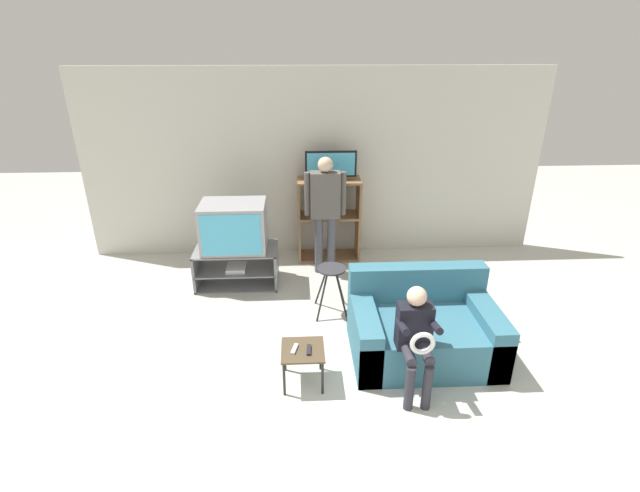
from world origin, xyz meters
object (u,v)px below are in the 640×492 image
at_px(folding_stool, 331,277).
at_px(person_seated_child, 416,334).
at_px(television_main, 234,226).
at_px(person_standing_adult, 325,205).
at_px(television_flat, 331,166).
at_px(couch, 422,329).
at_px(media_shelf, 329,219).
at_px(remote_control_white, 295,349).
at_px(tv_stand, 237,266).
at_px(remote_control_black, 309,350).
at_px(snack_table, 303,354).

distance_m(folding_stool, person_seated_child, 1.50).
distance_m(television_main, person_standing_adult, 1.19).
xyz_separation_m(television_flat, couch, (0.75, -2.28, -1.07)).
relative_size(media_shelf, remote_control_white, 8.07).
xyz_separation_m(folding_stool, couch, (0.85, -0.81, -0.18)).
height_order(media_shelf, couch, media_shelf).
relative_size(couch, person_seated_child, 1.38).
relative_size(tv_stand, media_shelf, 0.89).
height_order(remote_control_black, person_standing_adult, person_standing_adult).
distance_m(television_main, television_flat, 1.54).
xyz_separation_m(remote_control_black, remote_control_white, (-0.13, 0.02, 0.00)).
relative_size(television_main, couch, 0.57).
height_order(television_flat, remote_control_black, television_flat).
relative_size(remote_control_white, person_standing_adult, 0.09).
bearing_deg(snack_table, remote_control_black, -27.09).
bearing_deg(person_standing_adult, snack_table, -98.58).
xyz_separation_m(television_flat, person_standing_adult, (-0.10, -0.44, -0.39)).
bearing_deg(couch, tv_stand, 141.83).
relative_size(snack_table, couch, 0.28).
bearing_deg(couch, folding_stool, 136.45).
bearing_deg(person_seated_child, folding_stool, 114.46).
xyz_separation_m(media_shelf, person_seated_child, (0.55, -2.85, 0.01)).
bearing_deg(person_standing_adult, remote_control_black, -97.13).
distance_m(remote_control_black, person_standing_adult, 2.35).
relative_size(television_flat, folding_stool, 1.21).
relative_size(couch, person_standing_adult, 0.89).
height_order(tv_stand, remote_control_white, tv_stand).
distance_m(media_shelf, person_standing_adult, 0.59).
distance_m(couch, person_standing_adult, 2.14).
bearing_deg(tv_stand, media_shelf, 30.62).
relative_size(remote_control_white, couch, 0.10).
bearing_deg(television_flat, television_main, -151.12).
relative_size(television_main, person_seated_child, 0.78).
bearing_deg(person_standing_adult, television_flat, 76.97).
bearing_deg(television_flat, media_shelf, 147.24).
xyz_separation_m(television_flat, remote_control_black, (-0.38, -2.70, -0.98)).
height_order(tv_stand, couch, couch).
xyz_separation_m(tv_stand, folding_stool, (1.15, -0.77, 0.22)).
xyz_separation_m(television_main, snack_table, (0.81, -1.98, -0.47)).
distance_m(television_flat, folding_stool, 1.73).
height_order(folding_stool, person_standing_adult, person_standing_adult).
bearing_deg(remote_control_black, folding_stool, 79.90).
relative_size(snack_table, person_seated_child, 0.38).
bearing_deg(remote_control_black, television_main, 116.69).
xyz_separation_m(television_main, television_flat, (1.25, 0.69, 0.57)).
height_order(television_main, snack_table, television_main).
xyz_separation_m(media_shelf, couch, (0.78, -2.30, -0.32)).
xyz_separation_m(media_shelf, remote_control_white, (-0.49, -2.69, -0.22)).
distance_m(media_shelf, television_flat, 0.75).
bearing_deg(tv_stand, person_standing_adult, 13.19).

